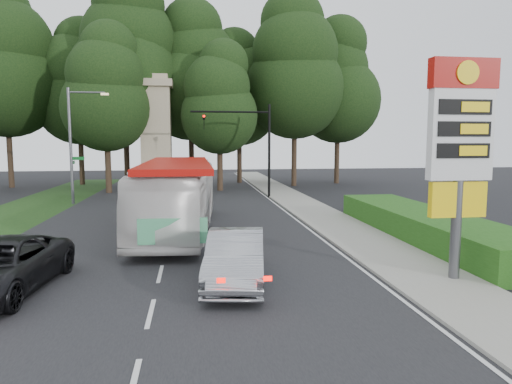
{
  "coord_description": "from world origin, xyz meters",
  "views": [
    {
      "loc": [
        1.13,
        -10.96,
        4.39
      ],
      "look_at": [
        3.81,
        8.43,
        2.2
      ],
      "focal_mm": 32.0,
      "sensor_mm": 36.0,
      "label": 1
    }
  ],
  "objects": [
    {
      "name": "ground",
      "position": [
        0.0,
        0.0,
        0.0
      ],
      "size": [
        120.0,
        120.0,
        0.0
      ],
      "primitive_type": "plane",
      "color": "black",
      "rests_on": "ground"
    },
    {
      "name": "road_surface",
      "position": [
        0.0,
        12.0,
        0.01
      ],
      "size": [
        14.0,
        80.0,
        0.02
      ],
      "primitive_type": "cube",
      "color": "black",
      "rests_on": "ground"
    },
    {
      "name": "sidewalk_right",
      "position": [
        8.5,
        12.0,
        0.06
      ],
      "size": [
        3.0,
        80.0,
        0.12
      ],
      "primitive_type": "cube",
      "color": "gray",
      "rests_on": "ground"
    },
    {
      "name": "grass_verge_left",
      "position": [
        -9.5,
        18.0,
        0.01
      ],
      "size": [
        5.0,
        50.0,
        0.02
      ],
      "primitive_type": "cube",
      "color": "#193814",
      "rests_on": "ground"
    },
    {
      "name": "hedge",
      "position": [
        11.5,
        8.0,
        0.6
      ],
      "size": [
        3.0,
        14.0,
        1.2
      ],
      "primitive_type": "cube",
      "color": "#1E4B14",
      "rests_on": "ground"
    },
    {
      "name": "gas_station_pylon",
      "position": [
        9.2,
        1.99,
        4.45
      ],
      "size": [
        2.1,
        0.45,
        6.85
      ],
      "color": "#59595E",
      "rests_on": "ground"
    },
    {
      "name": "traffic_signal_mast",
      "position": [
        5.68,
        24.0,
        4.67
      ],
      "size": [
        6.1,
        0.35,
        7.2
      ],
      "color": "black",
      "rests_on": "ground"
    },
    {
      "name": "streetlight_signs",
      "position": [
        -6.99,
        22.01,
        4.44
      ],
      "size": [
        2.75,
        0.98,
        8.0
      ],
      "color": "#59595E",
      "rests_on": "ground"
    },
    {
      "name": "monument",
      "position": [
        -2.0,
        30.0,
        5.1
      ],
      "size": [
        3.0,
        3.0,
        10.05
      ],
      "color": "tan",
      "rests_on": "ground"
    },
    {
      "name": "tree_west_mid",
      "position": [
        -16.0,
        35.0,
        11.69
      ],
      "size": [
        9.8,
        9.8,
        19.25
      ],
      "color": "#2D2116",
      "rests_on": "ground"
    },
    {
      "name": "tree_west_near",
      "position": [
        -10.0,
        37.0,
        10.02
      ],
      "size": [
        8.4,
        8.4,
        16.5
      ],
      "color": "#2D2116",
      "rests_on": "ground"
    },
    {
      "name": "tree_center_left",
      "position": [
        -5.0,
        33.0,
        12.02
      ],
      "size": [
        10.08,
        10.08,
        19.8
      ],
      "color": "#2D2116",
      "rests_on": "ground"
    },
    {
      "name": "tree_center_right",
      "position": [
        1.0,
        35.0,
        11.02
      ],
      "size": [
        9.24,
        9.24,
        18.15
      ],
      "color": "#2D2116",
      "rests_on": "ground"
    },
    {
      "name": "tree_east_near",
      "position": [
        6.0,
        37.0,
        9.68
      ],
      "size": [
        8.12,
        8.12,
        15.95
      ],
      "color": "#2D2116",
      "rests_on": "ground"
    },
    {
      "name": "tree_east_mid",
      "position": [
        11.0,
        33.0,
        11.35
      ],
      "size": [
        9.52,
        9.52,
        18.7
      ],
      "color": "#2D2116",
      "rests_on": "ground"
    },
    {
      "name": "tree_far_east",
      "position": [
        16.0,
        35.0,
        10.35
      ],
      "size": [
        8.68,
        8.68,
        17.05
      ],
      "color": "#2D2116",
      "rests_on": "ground"
    },
    {
      "name": "tree_monument_left",
      "position": [
        -6.0,
        29.0,
        8.68
      ],
      "size": [
        7.28,
        7.28,
        14.3
      ],
      "color": "#2D2116",
      "rests_on": "ground"
    },
    {
      "name": "tree_monument_right",
      "position": [
        3.5,
        29.5,
        8.01
      ],
      "size": [
        6.72,
        6.72,
        13.2
      ],
      "color": "#2D2116",
      "rests_on": "ground"
    },
    {
      "name": "transit_bus",
      "position": [
        0.39,
        11.11,
        1.71
      ],
      "size": [
        3.86,
        12.46,
        3.42
      ],
      "primitive_type": "imported",
      "rotation": [
        0.0,
        0.0,
        -0.08
      ],
      "color": "white",
      "rests_on": "ground"
    },
    {
      "name": "sedan_silver",
      "position": [
        2.38,
        2.74,
        0.81
      ],
      "size": [
        2.35,
        5.07,
        1.61
      ],
      "primitive_type": "imported",
      "rotation": [
        0.0,
        0.0,
        -0.14
      ],
      "color": "#9FA0A6",
      "rests_on": "ground"
    }
  ]
}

